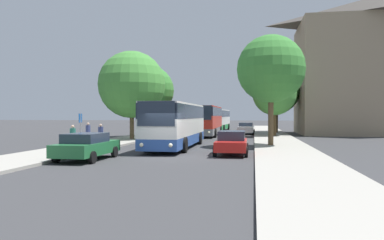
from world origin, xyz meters
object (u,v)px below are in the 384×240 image
Objects in this scene: parked_car_left_curb at (87,146)px; pedestrian_waiting_near at (101,135)px; tree_right_far at (276,91)px; bus_middle at (207,120)px; parked_car_right_near at (232,142)px; tree_left_far at (132,85)px; bus_stop_sign at (80,126)px; pedestrian_waiting_far at (73,138)px; tree_left_near at (149,91)px; tree_right_mid at (274,94)px; tree_right_near at (271,69)px; parked_car_right_far at (246,128)px; pedestrian_walking_back at (88,133)px; bus_front at (176,124)px; bus_rear at (218,119)px.

pedestrian_waiting_near is at bearing 107.66° from parked_car_left_curb.
parked_car_left_curb is at bearing -110.83° from tree_right_far.
bus_middle is 2.72× the size of parked_car_right_near.
parked_car_right_near is 15.67m from tree_left_far.
bus_stop_sign reaches higher than pedestrian_waiting_far.
tree_left_near reaches higher than parked_car_right_near.
bus_stop_sign is 0.34× the size of tree_right_mid.
tree_right_near reaches higher than bus_stop_sign.
parked_car_right_far is 22.95m from pedestrian_walking_back.
pedestrian_walking_back is 0.20× the size of tree_right_far.
bus_middle reaches higher than bus_stop_sign.
tree_left_near is at bearing 138.32° from tree_right_near.
tree_right_mid is 0.85× the size of tree_right_far.
pedestrian_waiting_far is 0.20× the size of tree_right_far.
tree_right_far is at bearing -149.88° from parked_car_right_far.
parked_car_right_far is 2.81× the size of pedestrian_walking_back.
tree_left_far is (-10.04, 11.15, 4.52)m from parked_car_right_near.
pedestrian_walking_back is at bearing -176.39° from tree_right_near.
tree_right_near reaches higher than pedestrian_walking_back.
tree_left_near is (-6.03, -3.31, 3.28)m from bus_middle.
tree_left_near is (-5.76, 12.96, 3.37)m from bus_front.
bus_rear is 7.00× the size of pedestrian_walking_back.
tree_left_near reaches higher than bus_stop_sign.
parked_car_left_curb is 2.89× the size of pedestrian_waiting_near.
tree_left_near reaches higher than bus_rear.
bus_stop_sign is (-2.74, 4.89, 0.88)m from parked_car_left_curb.
parked_car_right_near is 2.66× the size of pedestrian_walking_back.
bus_rear is 7.17× the size of pedestrian_waiting_far.
pedestrian_walking_back is (-7.52, -15.42, -0.83)m from bus_middle.
tree_right_near reaches higher than bus_middle.
bus_middle is at bearing 82.48° from parked_car_left_curb.
tree_right_near reaches higher than tree_left_near.
bus_rear is at bearing 90.16° from bus_middle.
tree_left_near is (-0.56, 14.47, 4.14)m from pedestrian_waiting_near.
parked_car_right_far is at bearing 120.69° from tree_right_mid.
bus_middle reaches higher than pedestrian_waiting_far.
bus_rear is at bearing 85.74° from parked_car_left_curb.
parked_car_right_far is 0.56× the size of tree_right_far.
tree_left_near is at bearing 97.56° from parked_car_left_curb.
tree_left_near is 17.19m from tree_right_far.
bus_stop_sign is at bearing -126.93° from tree_right_mid.
tree_left_far reaches higher than parked_car_right_near.
tree_left_near is (0.16, 16.13, 3.46)m from bus_stop_sign.
parked_car_right_far is 1.95× the size of bus_stop_sign.
parked_car_left_curb is 1.06× the size of parked_car_right_near.
parked_car_right_near is 24.52m from parked_car_right_far.
tree_left_far is (-6.04, -9.15, 3.45)m from bus_middle.
pedestrian_waiting_near is (-9.84, -21.99, 0.20)m from parked_car_right_far.
tree_right_far is (11.66, 30.64, 4.72)m from parked_car_left_curb.
pedestrian_walking_back is (-11.89, -19.63, 0.22)m from parked_car_right_far.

